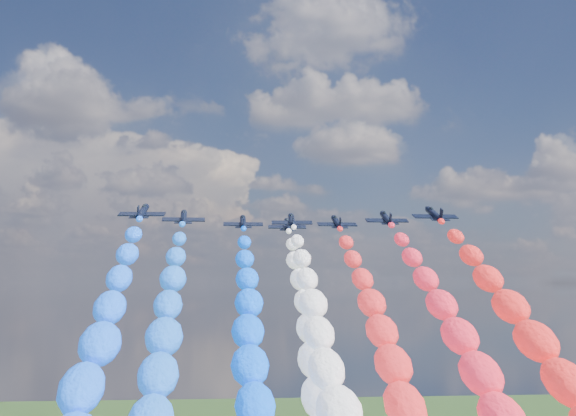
{
  "coord_description": "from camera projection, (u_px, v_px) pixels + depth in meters",
  "views": [
    {
      "loc": [
        -12.16,
        -140.72,
        81.68
      ],
      "look_at": [
        0.0,
        4.0,
        96.39
      ],
      "focal_mm": 46.43,
      "sensor_mm": 36.0,
      "label": 1
    }
  ],
  "objects": [
    {
      "name": "jet_0",
      "position": [
        142.0,
        212.0,
        133.09
      ],
      "size": [
        8.98,
        11.74,
        6.15
      ],
      "primitive_type": null,
      "rotation": [
        0.36,
        0.0,
        -0.07
      ],
      "color": "black"
    },
    {
      "name": "jet_7",
      "position": [
        434.0,
        214.0,
        137.92
      ],
      "size": [
        8.69,
        11.53,
        6.15
      ],
      "primitive_type": null,
      "rotation": [
        0.36,
        0.0,
        0.04
      ],
      "color": "black"
    },
    {
      "name": "jet_2",
      "position": [
        243.0,
        222.0,
        155.69
      ],
      "size": [
        8.26,
        11.22,
        6.15
      ],
      "primitive_type": null,
      "rotation": [
        0.36,
        0.0,
        -0.0
      ],
      "color": "black"
    },
    {
      "name": "trail_4",
      "position": [
        319.0,
        397.0,
        105.07
      ],
      "size": [
        7.24,
        109.76,
        61.36
      ],
      "primitive_type": null,
      "color": "white"
    },
    {
      "name": "jet_5",
      "position": [
        337.0,
        223.0,
        156.26
      ],
      "size": [
        8.58,
        11.45,
        6.15
      ],
      "primitive_type": null,
      "rotation": [
        0.36,
        0.0,
        0.03
      ],
      "color": "black"
    },
    {
      "name": "jet_3",
      "position": [
        292.0,
        221.0,
        151.71
      ],
      "size": [
        8.64,
        11.5,
        6.15
      ],
      "primitive_type": null,
      "rotation": [
        0.36,
        0.0,
        -0.04
      ],
      "color": "black"
    },
    {
      "name": "jet_4",
      "position": [
        287.0,
        225.0,
        163.13
      ],
      "size": [
        8.86,
        11.65,
        6.15
      ],
      "primitive_type": null,
      "rotation": [
        0.36,
        0.0,
        -0.06
      ],
      "color": "black"
    },
    {
      "name": "trail_5",
      "position": [
        401.0,
        405.0,
        98.2
      ],
      "size": [
        7.24,
        109.76,
        61.36
      ],
      "primitive_type": null,
      "color": "red"
    },
    {
      "name": "trail_2",
      "position": [
        252.0,
        406.0,
        97.63
      ],
      "size": [
        7.24,
        109.76,
        61.36
      ],
      "primitive_type": null,
      "color": "#0652FF"
    },
    {
      "name": "trail_3",
      "position": [
        331.0,
        411.0,
        93.65
      ],
      "size": [
        7.24,
        109.76,
        61.36
      ],
      "primitive_type": null,
      "color": "silver"
    },
    {
      "name": "jet_1",
      "position": [
        184.0,
        218.0,
        144.39
      ],
      "size": [
        8.64,
        11.49,
        6.15
      ],
      "primitive_type": null,
      "rotation": [
        0.36,
        0.0,
        0.04
      ],
      "color": "black"
    },
    {
      "name": "jet_6",
      "position": [
        386.0,
        219.0,
        146.62
      ],
      "size": [
        8.38,
        11.31,
        6.15
      ],
      "primitive_type": null,
      "rotation": [
        0.36,
        0.0,
        -0.01
      ],
      "color": "black"
    }
  ]
}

